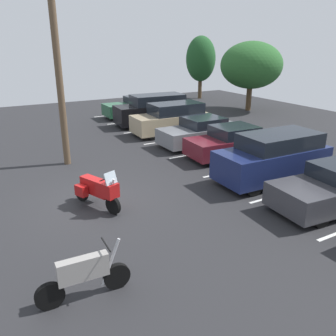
% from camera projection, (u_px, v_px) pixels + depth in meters
% --- Properties ---
extents(ground, '(44.00, 44.00, 0.10)m').
position_uv_depth(ground, '(95.00, 203.00, 12.38)').
color(ground, '#262628').
extents(motorcycle_touring, '(2.12, 1.15, 1.43)m').
position_uv_depth(motorcycle_touring, '(98.00, 190.00, 11.73)').
color(motorcycle_touring, black).
rests_on(motorcycle_touring, ground).
extents(motorcycle_second, '(0.62, 2.08, 1.26)m').
position_uv_depth(motorcycle_second, '(84.00, 275.00, 7.59)').
color(motorcycle_second, black).
rests_on(motorcycle_second, ground).
extents(parking_stripes, '(25.51, 4.91, 0.01)m').
position_uv_depth(parking_stripes, '(229.00, 159.00, 16.89)').
color(parking_stripes, silver).
rests_on(parking_stripes, ground).
extents(car_green, '(1.89, 4.60, 1.49)m').
position_uv_depth(car_green, '(136.00, 107.00, 26.00)').
color(car_green, '#235638').
rests_on(car_green, ground).
extents(car_black, '(2.21, 4.95, 1.99)m').
position_uv_depth(car_black, '(154.00, 110.00, 23.41)').
color(car_black, black).
rests_on(car_black, ground).
extents(car_tan, '(2.07, 4.68, 1.83)m').
position_uv_depth(car_tan, '(172.00, 119.00, 21.18)').
color(car_tan, tan).
rests_on(car_tan, ground).
extents(car_grey, '(1.94, 4.63, 1.50)m').
position_uv_depth(car_grey, '(202.00, 132.00, 18.92)').
color(car_grey, slate).
rests_on(car_grey, ground).
extents(car_maroon, '(2.04, 4.51, 1.51)m').
position_uv_depth(car_maroon, '(232.00, 142.00, 16.97)').
color(car_maroon, maroon).
rests_on(car_maroon, ground).
extents(car_navy, '(1.99, 4.65, 1.92)m').
position_uv_depth(car_navy, '(274.00, 157.00, 13.97)').
color(car_navy, navy).
rests_on(car_navy, ground).
extents(utility_pole, '(1.80, 0.36, 8.92)m').
position_uv_depth(utility_pole, '(57.00, 59.00, 14.70)').
color(utility_pole, brown).
rests_on(utility_pole, ground).
extents(tree_center, '(4.78, 4.78, 5.31)m').
position_uv_depth(tree_center, '(251.00, 65.00, 27.61)').
color(tree_center, '#4C3823').
rests_on(tree_center, ground).
extents(tree_right, '(2.78, 2.78, 5.77)m').
position_uv_depth(tree_right, '(201.00, 59.00, 33.48)').
color(tree_right, '#4C3823').
rests_on(tree_right, ground).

